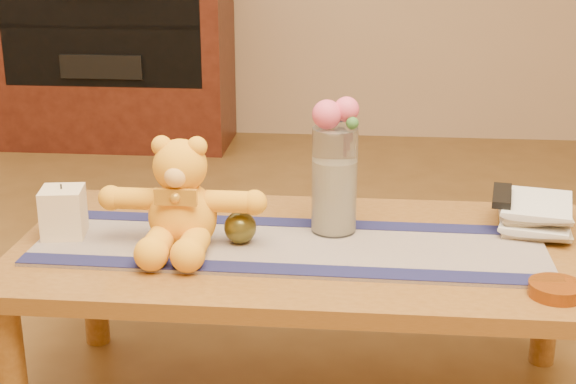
# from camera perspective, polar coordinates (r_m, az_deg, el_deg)

# --- Properties ---
(coffee_table_top) EXTENTS (1.40, 0.70, 0.04)m
(coffee_table_top) POSITION_cam_1_polar(r_m,az_deg,el_deg) (2.01, 1.42, -4.10)
(coffee_table_top) COLOR brown
(coffee_table_top) RESTS_ON floor
(table_leg_bl) EXTENTS (0.07, 0.07, 0.41)m
(table_leg_bl) POSITION_cam_1_polar(r_m,az_deg,el_deg) (2.48, -13.11, -5.68)
(table_leg_bl) COLOR brown
(table_leg_bl) RESTS_ON floor
(table_leg_br) EXTENTS (0.07, 0.07, 0.41)m
(table_leg_br) POSITION_cam_1_polar(r_m,az_deg,el_deg) (2.42, 17.29, -6.73)
(table_leg_br) COLOR brown
(table_leg_br) RESTS_ON floor
(persian_runner) EXTENTS (1.20, 0.37, 0.01)m
(persian_runner) POSITION_cam_1_polar(r_m,az_deg,el_deg) (1.98, 0.09, -3.71)
(persian_runner) COLOR #1E1B4E
(persian_runner) RESTS_ON coffee_table_top
(runner_border_near) EXTENTS (1.20, 0.08, 0.00)m
(runner_border_near) POSITION_cam_1_polar(r_m,az_deg,el_deg) (1.85, -0.38, -5.26)
(runner_border_near) COLOR #161743
(runner_border_near) RESTS_ON persian_runner
(runner_border_far) EXTENTS (1.20, 0.08, 0.00)m
(runner_border_far) POSITION_cam_1_polar(r_m,az_deg,el_deg) (2.11, 0.50, -2.10)
(runner_border_far) COLOR #161743
(runner_border_far) RESTS_ON persian_runner
(teddy_bear) EXTENTS (0.37, 0.30, 0.25)m
(teddy_bear) POSITION_cam_1_polar(r_m,az_deg,el_deg) (1.96, -7.24, -0.14)
(teddy_bear) COLOR #F9A71F
(teddy_bear) RESTS_ON persian_runner
(pillar_candle) EXTENTS (0.11, 0.11, 0.12)m
(pillar_candle) POSITION_cam_1_polar(r_m,az_deg,el_deg) (2.09, -15.05, -1.33)
(pillar_candle) COLOR beige
(pillar_candle) RESTS_ON persian_runner
(candle_wick) EXTENTS (0.00, 0.00, 0.01)m
(candle_wick) POSITION_cam_1_polar(r_m,az_deg,el_deg) (2.07, -15.20, 0.37)
(candle_wick) COLOR black
(candle_wick) RESTS_ON pillar_candle
(glass_vase) EXTENTS (0.11, 0.11, 0.26)m
(glass_vase) POSITION_cam_1_polar(r_m,az_deg,el_deg) (2.02, 3.18, 0.79)
(glass_vase) COLOR silver
(glass_vase) RESTS_ON persian_runner
(potpourri_fill) EXTENTS (0.09, 0.09, 0.18)m
(potpourri_fill) POSITION_cam_1_polar(r_m,az_deg,el_deg) (2.04, 3.16, -0.25)
(potpourri_fill) COLOR beige
(potpourri_fill) RESTS_ON glass_vase
(rose_left) EXTENTS (0.07, 0.07, 0.07)m
(rose_left) POSITION_cam_1_polar(r_m,az_deg,el_deg) (1.97, 2.67, 5.30)
(rose_left) COLOR #DE4E70
(rose_left) RESTS_ON glass_vase
(rose_right) EXTENTS (0.06, 0.06, 0.06)m
(rose_right) POSITION_cam_1_polar(r_m,az_deg,el_deg) (1.98, 4.00, 5.64)
(rose_right) COLOR #DE4E70
(rose_right) RESTS_ON glass_vase
(blue_flower_back) EXTENTS (0.04, 0.04, 0.04)m
(blue_flower_back) POSITION_cam_1_polar(r_m,az_deg,el_deg) (2.01, 3.59, 5.37)
(blue_flower_back) COLOR #47599B
(blue_flower_back) RESTS_ON glass_vase
(blue_flower_side) EXTENTS (0.04, 0.04, 0.04)m
(blue_flower_side) POSITION_cam_1_polar(r_m,az_deg,el_deg) (2.00, 2.42, 5.08)
(blue_flower_side) COLOR #47599B
(blue_flower_side) RESTS_ON glass_vase
(leaf_sprig) EXTENTS (0.03, 0.03, 0.03)m
(leaf_sprig) POSITION_cam_1_polar(r_m,az_deg,el_deg) (1.96, 4.40, 4.70)
(leaf_sprig) COLOR #33662D
(leaf_sprig) RESTS_ON glass_vase
(bronze_ball) EXTENTS (0.08, 0.08, 0.08)m
(bronze_ball) POSITION_cam_1_polar(r_m,az_deg,el_deg) (1.98, -3.27, -2.42)
(bronze_ball) COLOR #4A4518
(bronze_ball) RESTS_ON persian_runner
(book_bottom) EXTENTS (0.19, 0.24, 0.02)m
(book_bottom) POSITION_cam_1_polar(r_m,az_deg,el_deg) (2.18, 14.22, -2.02)
(book_bottom) COLOR #C5B698
(book_bottom) RESTS_ON coffee_table_top
(book_lower) EXTENTS (0.21, 0.26, 0.02)m
(book_lower) POSITION_cam_1_polar(r_m,az_deg,el_deg) (2.17, 14.39, -1.59)
(book_lower) COLOR #C5B698
(book_lower) RESTS_ON book_bottom
(book_upper) EXTENTS (0.18, 0.23, 0.02)m
(book_upper) POSITION_cam_1_polar(r_m,az_deg,el_deg) (2.17, 14.15, -1.03)
(book_upper) COLOR #C5B698
(book_upper) RESTS_ON book_lower
(book_top) EXTENTS (0.21, 0.25, 0.02)m
(book_top) POSITION_cam_1_polar(r_m,az_deg,el_deg) (2.16, 14.45, -0.62)
(book_top) COLOR #C5B698
(book_top) RESTS_ON book_upper
(tv_remote) EXTENTS (0.07, 0.17, 0.02)m
(tv_remote) POSITION_cam_1_polar(r_m,az_deg,el_deg) (2.14, 14.37, -0.24)
(tv_remote) COLOR black
(tv_remote) RESTS_ON book_top
(amber_dish) EXTENTS (0.13, 0.13, 0.03)m
(amber_dish) POSITION_cam_1_polar(r_m,az_deg,el_deg) (1.82, 17.79, -6.34)
(amber_dish) COLOR #BF5914
(amber_dish) RESTS_ON coffee_table_top
(media_cabinet) EXTENTS (1.20, 0.50, 1.10)m
(media_cabinet) POSITION_cam_1_polar(r_m,az_deg,el_deg) (4.58, -11.71, 10.00)
(media_cabinet) COLOR black
(media_cabinet) RESTS_ON floor
(cabinet_cavity) EXTENTS (1.02, 0.03, 0.61)m
(cabinet_cavity) POSITION_cam_1_polar(r_m,az_deg,el_deg) (4.34, -12.70, 10.95)
(cabinet_cavity) COLOR black
(cabinet_cavity) RESTS_ON media_cabinet
(cabinet_shelf) EXTENTS (1.02, 0.20, 0.02)m
(cabinet_shelf) POSITION_cam_1_polar(r_m,az_deg,el_deg) (4.42, -12.37, 11.10)
(cabinet_shelf) COLOR black
(cabinet_shelf) RESTS_ON media_cabinet
(stereo_lower) EXTENTS (0.42, 0.28, 0.12)m
(stereo_lower) POSITION_cam_1_polar(r_m,az_deg,el_deg) (4.47, -12.11, 8.62)
(stereo_lower) COLOR black
(stereo_lower) RESTS_ON media_cabinet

